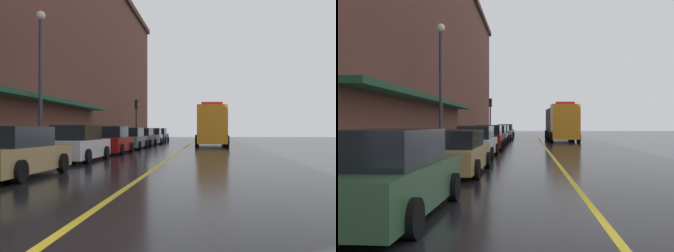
# 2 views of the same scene
# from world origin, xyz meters

# --- Properties ---
(ground_plane) EXTENTS (112.00, 112.00, 0.00)m
(ground_plane) POSITION_xyz_m (0.00, 25.00, 0.00)
(ground_plane) COLOR black
(sidewalk_left) EXTENTS (2.40, 70.00, 0.15)m
(sidewalk_left) POSITION_xyz_m (-6.20, 25.00, 0.07)
(sidewalk_left) COLOR #9E9B93
(sidewalk_left) RESTS_ON ground
(lane_center_stripe) EXTENTS (0.16, 70.00, 0.01)m
(lane_center_stripe) POSITION_xyz_m (0.00, 25.00, 0.00)
(lane_center_stripe) COLOR gold
(lane_center_stripe) RESTS_ON ground
(brick_building_left) EXTENTS (12.21, 64.00, 16.44)m
(brick_building_left) POSITION_xyz_m (-12.92, 24.00, 8.23)
(brick_building_left) COLOR brown
(brick_building_left) RESTS_ON ground
(parked_car_1) EXTENTS (2.15, 4.87, 1.54)m
(parked_car_1) POSITION_xyz_m (-3.89, 7.23, 0.73)
(parked_car_1) COLOR #A5844C
(parked_car_1) RESTS_ON ground
(parked_car_2) EXTENTS (2.00, 4.82, 1.64)m
(parked_car_2) POSITION_xyz_m (-3.96, 13.53, 0.77)
(parked_car_2) COLOR silver
(parked_car_2) RESTS_ON ground
(parked_car_3) EXTENTS (2.03, 4.60, 1.65)m
(parked_car_3) POSITION_xyz_m (-3.91, 19.76, 0.78)
(parked_car_3) COLOR maroon
(parked_car_3) RESTS_ON ground
(parked_car_4) EXTENTS (2.08, 4.79, 1.60)m
(parked_car_4) POSITION_xyz_m (-3.97, 25.79, 0.76)
(parked_car_4) COLOR #595B60
(parked_car_4) RESTS_ON ground
(parked_car_5) EXTENTS (2.11, 4.30, 1.59)m
(parked_car_5) POSITION_xyz_m (-3.94, 31.19, 0.75)
(parked_car_5) COLOR black
(parked_car_5) RESTS_ON ground
(parked_car_6) EXTENTS (2.14, 4.28, 1.63)m
(parked_car_6) POSITION_xyz_m (-3.85, 36.80, 0.77)
(parked_car_6) COLOR silver
(parked_car_6) RESTS_ON ground
(parked_car_7) EXTENTS (2.00, 4.30, 1.65)m
(parked_car_7) POSITION_xyz_m (-3.93, 42.80, 0.77)
(parked_car_7) COLOR navy
(parked_car_7) RESTS_ON ground
(utility_truck) EXTENTS (2.97, 8.51, 3.74)m
(utility_truck) POSITION_xyz_m (2.10, 32.27, 1.78)
(utility_truck) COLOR orange
(utility_truck) RESTS_ON ground
(parking_meter_0) EXTENTS (0.14, 0.18, 1.33)m
(parking_meter_0) POSITION_xyz_m (-5.35, 24.79, 1.06)
(parking_meter_0) COLOR #4C4C51
(parking_meter_0) RESTS_ON sidewalk_left
(parking_meter_1) EXTENTS (0.14, 0.18, 1.33)m
(parking_meter_1) POSITION_xyz_m (-5.35, 11.91, 1.06)
(parking_meter_1) COLOR #4C4C51
(parking_meter_1) RESTS_ON sidewalk_left
(parking_meter_3) EXTENTS (0.14, 0.18, 1.33)m
(parking_meter_3) POSITION_xyz_m (-5.35, 35.96, 1.06)
(parking_meter_3) COLOR #4C4C51
(parking_meter_3) RESTS_ON sidewalk_left
(parking_meter_4) EXTENTS (0.14, 0.18, 1.33)m
(parking_meter_4) POSITION_xyz_m (-5.35, 26.91, 1.06)
(parking_meter_4) COLOR #4C4C51
(parking_meter_4) RESTS_ON sidewalk_left
(street_lamp_left) EXTENTS (0.44, 0.44, 6.94)m
(street_lamp_left) POSITION_xyz_m (-5.95, 13.96, 4.40)
(street_lamp_left) COLOR #33383D
(street_lamp_left) RESTS_ON sidewalk_left
(traffic_light_near) EXTENTS (0.38, 0.36, 4.30)m
(traffic_light_near) POSITION_xyz_m (-5.29, 35.41, 3.16)
(traffic_light_near) COLOR #232326
(traffic_light_near) RESTS_ON sidewalk_left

